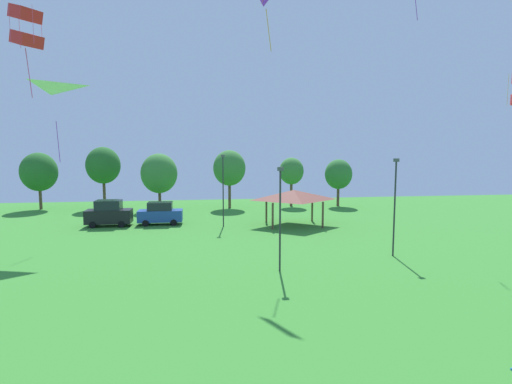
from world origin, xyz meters
TOP-DOWN VIEW (x-y plane):
  - kite_flying_2 at (-14.36, 27.50)m, footprint 2.15×2.12m
  - kite_flying_4 at (-15.51, 34.62)m, footprint 4.03×3.79m
  - parked_car_leftmost at (-12.59, 40.16)m, footprint 4.41×2.13m
  - parked_car_second_from_left at (-7.58, 40.38)m, footprint 4.44×2.03m
  - park_pavilion at (5.84, 38.20)m, footprint 6.42×4.90m
  - light_post_0 at (10.32, 25.78)m, footprint 0.36×0.20m
  - light_post_1 at (-1.24, 38.51)m, footprint 0.36×0.20m
  - light_post_2 at (1.51, 23.31)m, footprint 0.36×0.20m
  - treeline_tree_0 at (-23.83, 52.96)m, footprint 4.45×4.45m
  - treeline_tree_1 at (-15.95, 52.91)m, footprint 4.30×4.30m
  - treeline_tree_2 at (-8.65, 50.43)m, footprint 4.53×4.53m
  - treeline_tree_3 at (0.24, 51.10)m, footprint 4.21×4.21m
  - treeline_tree_4 at (8.63, 51.65)m, footprint 3.28×3.28m
  - treeline_tree_5 at (14.92, 50.81)m, footprint 3.64×3.64m

SIDE VIEW (x-z plane):
  - parked_car_second_from_left at x=-7.58m, z-range -0.01..2.30m
  - parked_car_leftmost at x=-12.59m, z-range -0.04..2.58m
  - park_pavilion at x=5.84m, z-range 1.28..4.88m
  - light_post_2 at x=1.51m, z-range 0.40..7.00m
  - light_post_0 at x=10.32m, z-range 0.41..7.44m
  - light_post_1 at x=-1.24m, z-range 0.41..7.55m
  - treeline_tree_5 at x=14.92m, z-range 1.14..7.47m
  - treeline_tree_2 at x=-8.65m, z-range 1.06..8.20m
  - treeline_tree_4 at x=8.63m, z-range 1.44..7.98m
  - treeline_tree_0 at x=-23.83m, z-range 1.16..8.42m
  - treeline_tree_3 at x=0.24m, z-range 1.44..8.99m
  - treeline_tree_1 at x=-15.95m, z-range 1.59..9.56m
  - kite_flying_4 at x=-15.51m, z-range 8.48..13.19m
  - kite_flying_2 at x=-14.36m, z-range 12.57..18.43m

